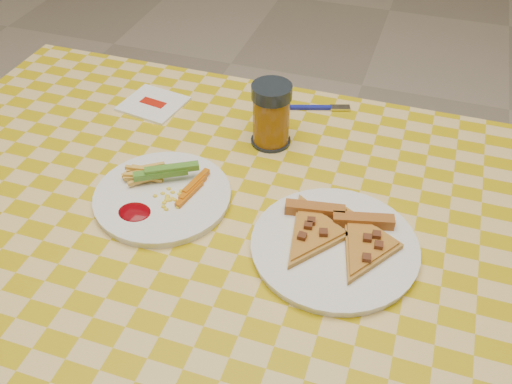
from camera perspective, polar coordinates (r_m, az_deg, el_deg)
table at (r=1.01m, az=-3.14°, el=-5.59°), size 1.28×0.88×0.76m
plate_left at (r=0.99m, az=-9.31°, el=-0.53°), size 0.27×0.27×0.01m
plate_right at (r=0.91m, az=7.84°, el=-5.52°), size 0.34×0.34×0.01m
fries_veggies at (r=1.00m, az=-9.49°, el=0.81°), size 0.17×0.16×0.04m
pizza_slices at (r=0.91m, az=8.23°, el=-4.29°), size 0.24×0.21×0.02m
drink_glass at (r=1.08m, az=1.53°, el=7.68°), size 0.08×0.08×0.13m
napkin at (r=1.24m, az=-10.24°, el=8.67°), size 0.14×0.13×0.01m
fork at (r=1.22m, az=6.40°, el=8.40°), size 0.13×0.05×0.01m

